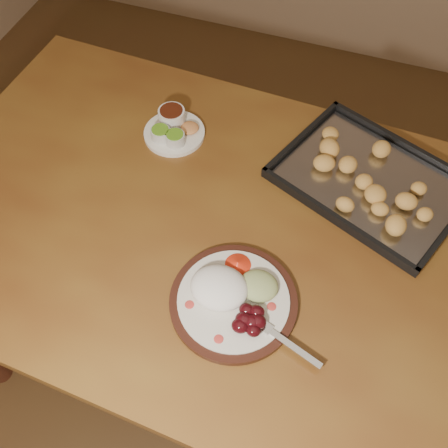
% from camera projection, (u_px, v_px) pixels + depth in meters
% --- Properties ---
extents(dining_table, '(1.54, 0.97, 0.75)m').
position_uv_depth(dining_table, '(232.00, 250.00, 1.20)').
color(dining_table, brown).
rests_on(dining_table, ground).
extents(dinner_plate, '(0.33, 0.26, 0.06)m').
position_uv_depth(dinner_plate, '(233.00, 297.00, 1.01)').
color(dinner_plate, black).
rests_on(dinner_plate, dining_table).
extents(condiment_saucer, '(0.16, 0.16, 0.05)m').
position_uv_depth(condiment_saucer, '(173.00, 128.00, 1.27)').
color(condiment_saucer, silver).
rests_on(condiment_saucer, dining_table).
extents(baking_tray, '(0.50, 0.44, 0.04)m').
position_uv_depth(baking_tray, '(371.00, 180.00, 1.18)').
color(baking_tray, black).
rests_on(baking_tray, dining_table).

